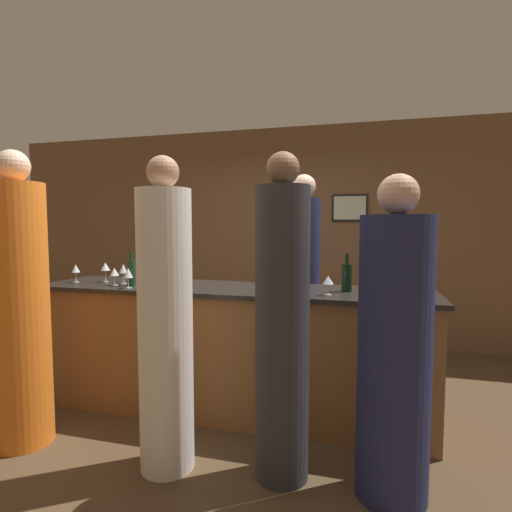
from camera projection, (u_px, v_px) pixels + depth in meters
name	position (u px, v px, depth m)	size (l,w,h in m)	color
ground_plane	(230.00, 410.00, 3.31)	(14.00, 14.00, 0.00)	#4C3823
back_wall	(282.00, 235.00, 5.30)	(8.00, 0.08, 2.80)	brown
bar_counter	(229.00, 349.00, 3.27)	(3.20, 0.72, 1.03)	brown
bartender	(303.00, 286.00, 3.81)	(0.32, 0.32, 2.01)	#1E234C
guest_0	(394.00, 352.00, 2.20)	(0.40, 0.40, 1.80)	#1E234C
guest_1	(19.00, 310.00, 2.75)	(0.39, 0.39, 2.03)	orange
guest_2	(282.00, 328.00, 2.37)	(0.32, 0.32, 1.95)	#2D2D33
guest_3	(165.00, 325.00, 2.47)	(0.34, 0.34, 1.95)	silver
wine_bottle_0	(391.00, 276.00, 2.93)	(0.07, 0.07, 0.32)	black
wine_bottle_1	(347.00, 277.00, 3.01)	(0.08, 0.08, 0.29)	black
wine_bottle_2	(131.00, 272.00, 3.31)	(0.07, 0.07, 0.29)	#19381E
ice_bucket	(168.00, 275.00, 3.40)	(0.15, 0.15, 0.16)	#9E9993
wine_glass_0	(76.00, 269.00, 3.51)	(0.07, 0.07, 0.16)	silver
wine_glass_1	(128.00, 273.00, 3.17)	(0.07, 0.07, 0.16)	silver
wine_glass_2	(171.00, 275.00, 3.08)	(0.07, 0.07, 0.15)	silver
wine_glass_3	(328.00, 281.00, 2.85)	(0.08, 0.08, 0.14)	silver
wine_glass_4	(123.00, 269.00, 3.42)	(0.07, 0.07, 0.17)	silver
wine_glass_5	(301.00, 278.00, 2.88)	(0.07, 0.07, 0.16)	silver
wine_glass_6	(105.00, 267.00, 3.53)	(0.08, 0.08, 0.17)	silver
wine_glass_7	(114.00, 272.00, 3.32)	(0.07, 0.07, 0.15)	silver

